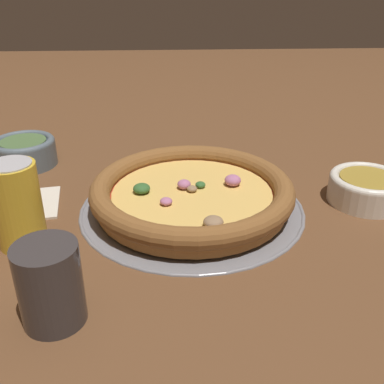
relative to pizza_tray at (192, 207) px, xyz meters
name	(u,v)px	position (x,y,z in m)	size (l,w,h in m)	color
ground_plane	(192,208)	(0.00, 0.00, 0.00)	(3.00, 3.00, 0.00)	brown
pizza_tray	(192,207)	(0.00, 0.00, 0.00)	(0.36, 0.36, 0.01)	gray
pizza	(192,193)	(0.00, 0.00, 0.03)	(0.32, 0.32, 0.05)	#A86B33
bowl_near	(367,187)	(0.29, 0.01, 0.02)	(0.12, 0.12, 0.05)	silver
bowl_far	(24,151)	(-0.32, 0.19, 0.03)	(0.12, 0.12, 0.05)	slate
drinking_cup	(50,285)	(-0.16, -0.25, 0.05)	(0.07, 0.07, 0.10)	#383333
napkin	(5,205)	(-0.30, 0.02, 0.00)	(0.18, 0.14, 0.01)	beige
fork	(14,202)	(-0.29, 0.03, 0.00)	(0.03, 0.18, 0.00)	#B7B7BC
beverage_can	(17,205)	(-0.24, -0.09, 0.06)	(0.07, 0.07, 0.12)	gold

